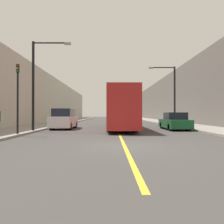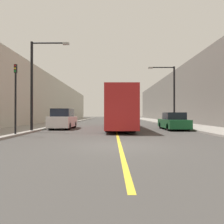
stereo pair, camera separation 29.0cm
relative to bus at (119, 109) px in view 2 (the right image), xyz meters
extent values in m
plane|color=#3F3D3A|center=(-0.31, -11.19, -1.89)|extent=(200.00, 200.00, 0.00)
cube|color=gray|center=(-8.64, 18.81, -1.82)|extent=(3.91, 72.00, 0.14)
cube|color=gray|center=(8.02, 18.81, -1.82)|extent=(3.91, 72.00, 0.14)
cube|color=#B7B2A3|center=(-12.59, 18.81, 2.00)|extent=(4.00, 72.00, 7.77)
cube|color=#66605B|center=(11.97, 18.81, 2.55)|extent=(4.00, 72.00, 8.87)
cube|color=gold|center=(-0.31, 18.81, -1.88)|extent=(0.16, 72.00, 0.01)
cube|color=#AD1E1E|center=(0.00, 0.01, 0.02)|extent=(2.40, 12.99, 3.27)
cube|color=black|center=(0.00, -6.46, 0.60)|extent=(2.04, 0.04, 1.47)
cylinder|color=black|center=(-0.94, -4.02, -1.43)|extent=(0.53, 0.92, 0.92)
cylinder|color=black|center=(0.94, -4.02, -1.43)|extent=(0.53, 0.92, 0.92)
cylinder|color=black|center=(-0.94, 4.03, -1.43)|extent=(0.53, 0.92, 0.92)
cylinder|color=black|center=(0.94, 4.03, -1.43)|extent=(0.53, 0.92, 0.92)
cube|color=silver|center=(-5.36, -0.07, -1.19)|extent=(1.91, 4.90, 0.98)
cube|color=black|center=(-5.36, -0.31, -0.34)|extent=(1.68, 2.70, 0.73)
cube|color=black|center=(-5.36, -2.49, -1.02)|extent=(1.63, 0.04, 0.44)
cylinder|color=black|center=(-6.10, -1.59, -1.55)|extent=(0.42, 0.68, 0.68)
cylinder|color=black|center=(-4.61, -1.59, -1.55)|extent=(0.42, 0.68, 0.68)
cylinder|color=black|center=(-6.10, 1.45, -1.55)|extent=(0.42, 0.68, 0.68)
cylinder|color=black|center=(-4.61, 1.45, -1.55)|extent=(0.42, 0.68, 0.68)
cube|color=#145128|center=(4.89, -1.27, -1.33)|extent=(1.85, 4.64, 0.74)
cube|color=black|center=(4.89, -1.50, -0.64)|extent=(1.63, 2.09, 0.63)
cube|color=black|center=(4.89, -3.56, -1.20)|extent=(1.57, 0.04, 0.33)
cylinder|color=black|center=(4.17, -2.71, -1.58)|extent=(0.41, 0.62, 0.62)
cylinder|color=black|center=(5.61, -2.71, -1.58)|extent=(0.41, 0.62, 0.62)
cylinder|color=black|center=(4.17, 0.17, -1.58)|extent=(0.41, 0.62, 0.62)
cylinder|color=black|center=(5.61, 0.17, -1.58)|extent=(0.41, 0.62, 0.62)
cylinder|color=black|center=(-6.99, -3.93, 1.74)|extent=(0.20, 0.20, 6.98)
cylinder|color=black|center=(-5.64, -3.93, 5.13)|extent=(2.69, 0.12, 0.12)
cube|color=#999993|center=(-4.29, -3.93, 5.08)|extent=(0.50, 0.24, 0.16)
cylinder|color=black|center=(6.36, 3.54, 1.57)|extent=(0.20, 0.20, 6.64)
cylinder|color=black|center=(5.02, 3.54, 4.80)|extent=(2.69, 0.12, 0.12)
cube|color=#999993|center=(3.67, 3.54, 4.75)|extent=(0.50, 0.24, 0.16)
cylinder|color=black|center=(-6.89, -7.02, 0.22)|extent=(0.12, 0.12, 3.94)
cube|color=black|center=(-6.89, -7.02, 2.47)|extent=(0.16, 0.16, 0.55)
cylinder|color=#B21919|center=(-6.89, -7.11, 2.65)|extent=(0.11, 0.02, 0.11)
cylinder|color=yellow|center=(-6.89, -7.11, 2.47)|extent=(0.11, 0.02, 0.11)
cylinder|color=green|center=(-6.89, -7.11, 2.28)|extent=(0.11, 0.02, 0.11)
camera|label=1|loc=(-0.96, -21.05, -0.45)|focal=35.00mm
camera|label=2|loc=(-0.67, -21.05, -0.45)|focal=35.00mm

